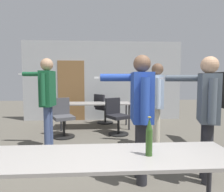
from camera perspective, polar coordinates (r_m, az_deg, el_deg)
name	(u,v)px	position (r m, az deg, el deg)	size (l,w,h in m)	color
back_wall	(102,81)	(6.96, -2.79, 4.25)	(5.45, 0.12, 2.72)	#B2B5B7
conference_table_near	(106,162)	(1.89, -1.73, -18.35)	(2.36, 0.65, 0.73)	gray
conference_table_far	(96,105)	(5.80, -4.72, -2.62)	(2.00, 0.71, 0.73)	gray
tv_screen	(214,101)	(4.53, 27.05, -1.15)	(0.44, 1.28, 1.55)	black
person_right_polo	(47,94)	(4.14, -18.12, 0.58)	(0.79, 0.63, 1.82)	#3D4C75
person_near_casual	(140,107)	(2.74, 8.11, -3.02)	(0.79, 0.72, 1.74)	#28282D
person_far_watching	(156,97)	(4.12, 12.52, -0.38)	(0.75, 0.74, 1.73)	beige
person_center_tall	(207,106)	(3.00, 25.46, -2.71)	(0.72, 0.75, 1.72)	#28282D
office_chair_side_rolled	(63,119)	(5.09, -13.86, -6.29)	(0.62, 0.66, 0.94)	black
office_chair_far_left	(103,110)	(6.41, -2.45, -3.90)	(0.69, 0.68, 0.95)	black
office_chair_mid_tucked	(117,117)	(5.18, 1.36, -6.14)	(0.65, 0.68, 0.92)	black
beer_bottle	(149,137)	(1.83, 10.56, -11.55)	(0.06, 0.06, 0.35)	#2D511E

